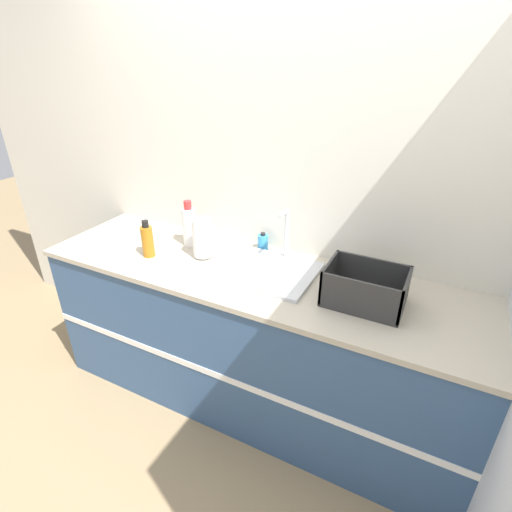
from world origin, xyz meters
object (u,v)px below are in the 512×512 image
at_px(soap_dispenser, 263,242).
at_px(sink, 272,270).
at_px(bottle_white_spray, 189,226).
at_px(dish_rack, 365,290).
at_px(paper_towel_roll, 202,238).
at_px(bottle_amber, 147,241).

bearing_deg(soap_dispenser, sink, -53.97).
bearing_deg(bottle_white_spray, soap_dispenser, 19.44).
bearing_deg(soap_dispenser, dish_rack, -23.93).
distance_m(paper_towel_roll, soap_dispenser, 0.36).
relative_size(paper_towel_roll, dish_rack, 0.64).
distance_m(bottle_amber, bottle_white_spray, 0.26).
distance_m(paper_towel_roll, bottle_amber, 0.31).
distance_m(sink, paper_towel_roll, 0.44).
xyz_separation_m(paper_towel_roll, bottle_white_spray, (-0.16, 0.10, 0.01)).
xyz_separation_m(paper_towel_roll, dish_rack, (0.93, -0.05, -0.05)).
height_order(paper_towel_roll, bottle_amber, paper_towel_roll).
bearing_deg(bottle_amber, sink, 11.14).
bearing_deg(sink, soap_dispenser, 126.03).
distance_m(dish_rack, bottle_amber, 1.22).
bearing_deg(soap_dispenser, paper_towel_roll, -136.51).
distance_m(dish_rack, soap_dispenser, 0.74).
xyz_separation_m(sink, bottle_white_spray, (-0.59, 0.09, 0.10)).
relative_size(bottle_amber, soap_dispenser, 2.11).
bearing_deg(bottle_amber, bottle_white_spray, 61.62).
height_order(paper_towel_roll, bottle_white_spray, bottle_white_spray).
height_order(dish_rack, soap_dispenser, dish_rack).
distance_m(bottle_amber, soap_dispenser, 0.66).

